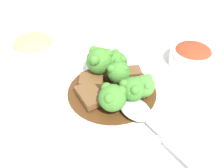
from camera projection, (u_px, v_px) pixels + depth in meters
ground_plane at (112, 97)px, 0.53m from camera, size 4.00×4.00×0.00m
main_plate at (112, 93)px, 0.52m from camera, size 0.28×0.28×0.02m
beef_strip_0 at (129, 72)px, 0.54m from camera, size 0.05×0.05×0.02m
beef_strip_1 at (116, 97)px, 0.49m from camera, size 0.05×0.04×0.01m
beef_strip_2 at (137, 85)px, 0.51m from camera, size 0.05×0.06×0.01m
beef_strip_3 at (90, 95)px, 0.49m from camera, size 0.06×0.07×0.01m
beef_strip_4 at (91, 80)px, 0.53m from camera, size 0.06×0.06×0.01m
broccoli_floret_0 at (131, 90)px, 0.47m from camera, size 0.05×0.05×0.05m
broccoli_floret_1 at (118, 71)px, 0.51m from camera, size 0.04×0.04×0.05m
broccoli_floret_2 at (100, 60)px, 0.52m from camera, size 0.05×0.05×0.06m
broccoli_floret_3 at (144, 86)px, 0.48m from camera, size 0.04×0.04×0.05m
broccoli_floret_4 at (116, 62)px, 0.54m from camera, size 0.05×0.05×0.05m
broccoli_floret_5 at (112, 97)px, 0.46m from camera, size 0.05×0.05×0.05m
serving_spoon at (142, 116)px, 0.45m from camera, size 0.09×0.25×0.01m
side_bowl_kimchi at (192, 55)px, 0.60m from camera, size 0.10×0.10×0.05m
side_bowl_appetizer at (34, 48)px, 0.61m from camera, size 0.11×0.11×0.06m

